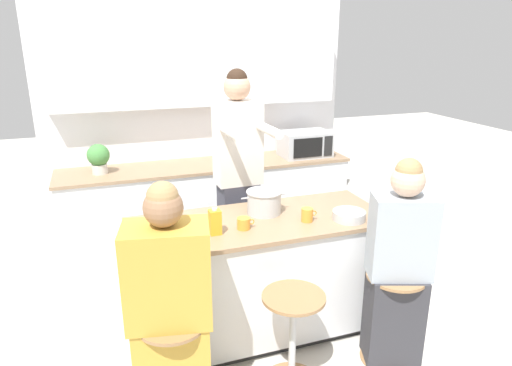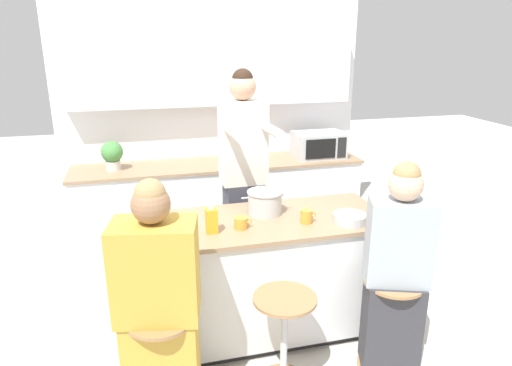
# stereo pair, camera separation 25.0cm
# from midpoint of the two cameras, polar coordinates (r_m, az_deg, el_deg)

# --- Properties ---
(ground_plane) EXTENTS (16.00, 16.00, 0.00)m
(ground_plane) POSITION_cam_midpoint_polar(r_m,az_deg,el_deg) (3.64, -1.67, -17.81)
(ground_plane) COLOR beige
(wall_back) EXTENTS (3.12, 0.22, 2.70)m
(wall_back) POSITION_cam_midpoint_polar(r_m,az_deg,el_deg) (4.75, -8.62, 10.73)
(wall_back) COLOR white
(wall_back) RESTS_ON ground_plane
(back_counter) EXTENTS (2.90, 0.59, 0.90)m
(back_counter) POSITION_cam_midpoint_polar(r_m,az_deg,el_deg) (4.74, -7.36, -2.84)
(back_counter) COLOR silver
(back_counter) RESTS_ON ground_plane
(kitchen_island) EXTENTS (1.82, 0.73, 0.90)m
(kitchen_island) POSITION_cam_midpoint_polar(r_m,az_deg,el_deg) (3.39, -1.74, -11.59)
(kitchen_island) COLOR black
(kitchen_island) RESTS_ON ground_plane
(bar_stool_leftmost) EXTENTS (0.39, 0.39, 0.65)m
(bar_stool_leftmost) POSITION_cam_midpoint_polar(r_m,az_deg,el_deg) (2.82, -12.81, -21.32)
(bar_stool_leftmost) COLOR #997047
(bar_stool_leftmost) RESTS_ON ground_plane
(bar_stool_center) EXTENTS (0.39, 0.39, 0.65)m
(bar_stool_center) POSITION_cam_midpoint_polar(r_m,az_deg,el_deg) (2.96, 2.06, -18.64)
(bar_stool_center) COLOR #997047
(bar_stool_center) RESTS_ON ground_plane
(bar_stool_rightmost) EXTENTS (0.39, 0.39, 0.65)m
(bar_stool_rightmost) POSITION_cam_midpoint_polar(r_m,az_deg,el_deg) (3.25, 14.52, -15.50)
(bar_stool_rightmost) COLOR #997047
(bar_stool_rightmost) RESTS_ON ground_plane
(person_cooking) EXTENTS (0.38, 0.60, 1.89)m
(person_cooking) POSITION_cam_midpoint_polar(r_m,az_deg,el_deg) (3.72, -4.12, -0.33)
(person_cooking) COLOR #383842
(person_cooking) RESTS_ON ground_plane
(person_wrapped_blanket) EXTENTS (0.50, 0.37, 1.44)m
(person_wrapped_blanket) POSITION_cam_midpoint_polar(r_m,az_deg,el_deg) (2.64, -13.45, -15.70)
(person_wrapped_blanket) COLOR gold
(person_wrapped_blanket) RESTS_ON ground_plane
(person_seated_near) EXTENTS (0.44, 0.37, 1.43)m
(person_seated_near) POSITION_cam_midpoint_polar(r_m,az_deg,el_deg) (3.10, 15.09, -10.86)
(person_seated_near) COLOR #333338
(person_seated_near) RESTS_ON ground_plane
(cooking_pot) EXTENTS (0.34, 0.26, 0.17)m
(cooking_pot) POSITION_cam_midpoint_polar(r_m,az_deg,el_deg) (3.29, -1.16, -2.43)
(cooking_pot) COLOR #B7BABC
(cooking_pot) RESTS_ON kitchen_island
(fruit_bowl) EXTENTS (0.23, 0.23, 0.06)m
(fruit_bowl) POSITION_cam_midpoint_polar(r_m,az_deg,el_deg) (2.88, -12.97, -7.25)
(fruit_bowl) COLOR silver
(fruit_bowl) RESTS_ON kitchen_island
(mixing_bowl_steel) EXTENTS (0.23, 0.23, 0.06)m
(mixing_bowl_steel) POSITION_cam_midpoint_polar(r_m,az_deg,el_deg) (3.23, 9.39, -4.05)
(mixing_bowl_steel) COLOR #B7BABC
(mixing_bowl_steel) RESTS_ON kitchen_island
(coffee_cup_near) EXTENTS (0.12, 0.09, 0.08)m
(coffee_cup_near) POSITION_cam_midpoint_polar(r_m,az_deg,el_deg) (3.05, -3.91, -5.09)
(coffee_cup_near) COLOR orange
(coffee_cup_near) RESTS_ON kitchen_island
(coffee_cup_far) EXTENTS (0.11, 0.08, 0.10)m
(coffee_cup_far) POSITION_cam_midpoint_polar(r_m,az_deg,el_deg) (3.17, 4.18, -4.02)
(coffee_cup_far) COLOR orange
(coffee_cup_far) RESTS_ON kitchen_island
(juice_carton) EXTENTS (0.07, 0.07, 0.18)m
(juice_carton) POSITION_cam_midpoint_polar(r_m,az_deg,el_deg) (2.98, -7.56, -4.87)
(juice_carton) COLOR gold
(juice_carton) RESTS_ON kitchen_island
(microwave) EXTENTS (0.51, 0.35, 0.26)m
(microwave) POSITION_cam_midpoint_polar(r_m,az_deg,el_deg) (4.85, 4.67, 4.89)
(microwave) COLOR #B2B5B7
(microwave) RESTS_ON back_counter
(potted_plant) EXTENTS (0.20, 0.20, 0.28)m
(potted_plant) POSITION_cam_midpoint_polar(r_m,az_deg,el_deg) (4.48, -20.62, 3.00)
(potted_plant) COLOR beige
(potted_plant) RESTS_ON back_counter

